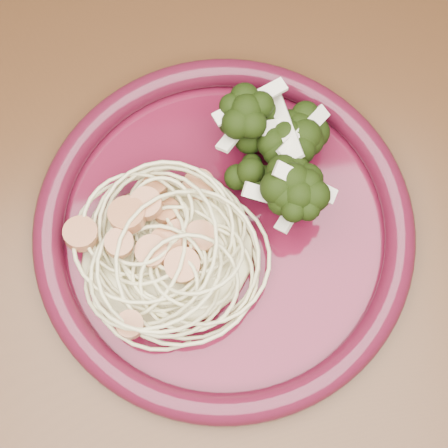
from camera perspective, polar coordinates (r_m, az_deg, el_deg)
The scene contains 6 objects.
dining_table at distance 0.61m, azimuth 5.78°, elevation -3.18°, with size 1.20×0.80×0.75m.
dinner_plate at distance 0.50m, azimuth -0.00°, elevation -0.30°, with size 0.39×0.39×0.03m.
spaghetti_pile at distance 0.49m, azimuth -5.27°, elevation -2.42°, with size 0.14×0.12×0.03m, color beige.
scallop_cluster at distance 0.45m, azimuth -5.70°, elevation -1.12°, with size 0.14×0.14×0.05m, color tan, non-canonical shape.
broccoli_pile at distance 0.50m, azimuth 6.38°, elevation 3.51°, with size 0.09×0.16×0.05m, color black.
onion_garnish at distance 0.47m, azimuth 6.81°, elevation 5.00°, with size 0.07×0.10×0.06m, color beige, non-canonical shape.
Camera 1 is at (-0.08, -0.15, 1.24)m, focal length 50.00 mm.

